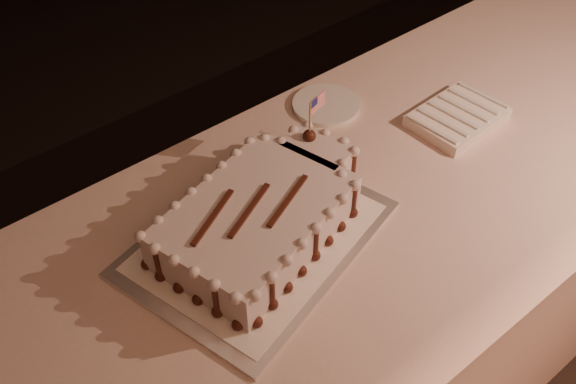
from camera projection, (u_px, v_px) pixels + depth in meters
banquet_table at (370, 287)px, 1.66m from camera, size 2.40×0.80×0.75m
cake_board at (257, 238)px, 1.28m from camera, size 0.58×0.49×0.01m
doily at (257, 237)px, 1.28m from camera, size 0.52×0.44×0.00m
sheet_cake at (264, 213)px, 1.26m from camera, size 0.49×0.35×0.19m
napkin_stack at (457, 117)px, 1.54m from camera, size 0.22×0.17×0.04m
side_plate at (326, 105)px, 1.58m from camera, size 0.17×0.17×0.01m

